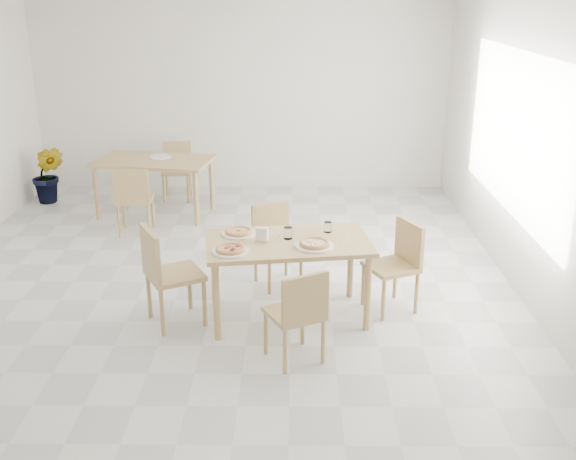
{
  "coord_description": "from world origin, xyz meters",
  "views": [
    {
      "loc": [
        0.78,
        -6.35,
        2.88
      ],
      "look_at": [
        0.73,
        -0.76,
        0.85
      ],
      "focal_mm": 42.0,
      "sensor_mm": 36.0,
      "label": 1
    }
  ],
  "objects_px": {
    "napkin_holder": "(262,235)",
    "chair_back_n": "(177,166)",
    "chair_back_s": "(134,196)",
    "plate_margherita": "(239,234)",
    "pizza_pepperoni": "(230,249)",
    "chair_east": "(398,259)",
    "plate_mushroom": "(314,246)",
    "plate_empty": "(160,157)",
    "tumbler_b": "(288,233)",
    "chair_west": "(165,269)",
    "pizza_margherita": "(239,231)",
    "second_table": "(154,166)",
    "chair_north": "(275,238)",
    "main_table": "(288,250)",
    "pizza_mushroom": "(314,243)",
    "plate_pepperoni": "(230,251)",
    "tumbler_a": "(328,227)",
    "potted_plant": "(48,175)",
    "chair_south": "(299,311)"
  },
  "relations": [
    {
      "from": "napkin_holder",
      "to": "chair_back_n",
      "type": "xyz_separation_m",
      "value": [
        -1.39,
        3.73,
        -0.35
      ]
    },
    {
      "from": "chair_back_s",
      "to": "chair_back_n",
      "type": "distance_m",
      "value": 1.56
    },
    {
      "from": "pizza_mushroom",
      "to": "napkin_holder",
      "type": "distance_m",
      "value": 0.48
    },
    {
      "from": "plate_margherita",
      "to": "chair_back_n",
      "type": "distance_m",
      "value": 3.76
    },
    {
      "from": "tumbler_a",
      "to": "napkin_holder",
      "type": "xyz_separation_m",
      "value": [
        -0.59,
        -0.25,
        0.01
      ]
    },
    {
      "from": "chair_north",
      "to": "pizza_pepperoni",
      "type": "height_order",
      "value": "chair_north"
    },
    {
      "from": "main_table",
      "to": "chair_east",
      "type": "xyz_separation_m",
      "value": [
        1.02,
        0.2,
        -0.17
      ]
    },
    {
      "from": "plate_margherita",
      "to": "potted_plant",
      "type": "relative_size",
      "value": 0.39
    },
    {
      "from": "pizza_mushroom",
      "to": "chair_back_n",
      "type": "height_order",
      "value": "chair_back_n"
    },
    {
      "from": "plate_mushroom",
      "to": "tumbler_b",
      "type": "bearing_deg",
      "value": 139.24
    },
    {
      "from": "main_table",
      "to": "chair_back_s",
      "type": "relative_size",
      "value": 1.84
    },
    {
      "from": "plate_empty",
      "to": "chair_north",
      "type": "bearing_deg",
      "value": -55.43
    },
    {
      "from": "chair_west",
      "to": "plate_empty",
      "type": "bearing_deg",
      "value": -16.87
    },
    {
      "from": "chair_south",
      "to": "chair_back_n",
      "type": "relative_size",
      "value": 1.01
    },
    {
      "from": "potted_plant",
      "to": "chair_back_s",
      "type": "bearing_deg",
      "value": -40.71
    },
    {
      "from": "chair_back_n",
      "to": "chair_back_s",
      "type": "bearing_deg",
      "value": -102.7
    },
    {
      "from": "chair_north",
      "to": "tumbler_b",
      "type": "xyz_separation_m",
      "value": [
        0.14,
        -0.73,
        0.33
      ]
    },
    {
      "from": "tumbler_b",
      "to": "plate_mushroom",
      "type": "bearing_deg",
      "value": -40.76
    },
    {
      "from": "chair_east",
      "to": "pizza_pepperoni",
      "type": "bearing_deg",
      "value": -97.14
    },
    {
      "from": "potted_plant",
      "to": "plate_empty",
      "type": "bearing_deg",
      "value": -13.09
    },
    {
      "from": "napkin_holder",
      "to": "chair_south",
      "type": "bearing_deg",
      "value": -54.46
    },
    {
      "from": "pizza_margherita",
      "to": "chair_north",
      "type": "bearing_deg",
      "value": 63.88
    },
    {
      "from": "tumbler_b",
      "to": "plate_empty",
      "type": "height_order",
      "value": "tumbler_b"
    },
    {
      "from": "plate_mushroom",
      "to": "tumbler_b",
      "type": "distance_m",
      "value": 0.31
    },
    {
      "from": "tumbler_a",
      "to": "chair_back_s",
      "type": "height_order",
      "value": "chair_back_s"
    },
    {
      "from": "plate_mushroom",
      "to": "pizza_pepperoni",
      "type": "bearing_deg",
      "value": -169.03
    },
    {
      "from": "chair_back_s",
      "to": "chair_east",
      "type": "bearing_deg",
      "value": 142.18
    },
    {
      "from": "plate_margherita",
      "to": "pizza_pepperoni",
      "type": "bearing_deg",
      "value": -94.67
    },
    {
      "from": "plate_pepperoni",
      "to": "main_table",
      "type": "bearing_deg",
      "value": 30.01
    },
    {
      "from": "chair_west",
      "to": "pizza_pepperoni",
      "type": "relative_size",
      "value": 3.05
    },
    {
      "from": "main_table",
      "to": "plate_margherita",
      "type": "xyz_separation_m",
      "value": [
        -0.45,
        0.15,
        0.09
      ]
    },
    {
      "from": "main_table",
      "to": "pizza_margherita",
      "type": "relative_size",
      "value": 4.95
    },
    {
      "from": "chair_east",
      "to": "plate_margherita",
      "type": "relative_size",
      "value": 2.72
    },
    {
      "from": "plate_mushroom",
      "to": "chair_east",
      "type": "bearing_deg",
      "value": 23.57
    },
    {
      "from": "napkin_holder",
      "to": "chair_back_n",
      "type": "height_order",
      "value": "napkin_holder"
    },
    {
      "from": "pizza_mushroom",
      "to": "chair_back_s",
      "type": "distance_m",
      "value": 3.15
    },
    {
      "from": "chair_north",
      "to": "tumbler_b",
      "type": "distance_m",
      "value": 0.81
    },
    {
      "from": "tumbler_b",
      "to": "chair_south",
      "type": "bearing_deg",
      "value": -83.88
    },
    {
      "from": "chair_east",
      "to": "tumbler_b",
      "type": "distance_m",
      "value": 1.08
    },
    {
      "from": "chair_west",
      "to": "chair_back_s",
      "type": "distance_m",
      "value": 2.46
    },
    {
      "from": "plate_mushroom",
      "to": "napkin_holder",
      "type": "distance_m",
      "value": 0.48
    },
    {
      "from": "plate_pepperoni",
      "to": "chair_back_n",
      "type": "xyz_separation_m",
      "value": [
        -1.13,
        3.99,
        -0.29
      ]
    },
    {
      "from": "pizza_pepperoni",
      "to": "potted_plant",
      "type": "xyz_separation_m",
      "value": [
        -2.89,
        3.73,
        -0.38
      ]
    },
    {
      "from": "chair_north",
      "to": "tumbler_b",
      "type": "relative_size",
      "value": 7.83
    },
    {
      "from": "napkin_holder",
      "to": "second_table",
      "type": "bearing_deg",
      "value": 130.97
    },
    {
      "from": "pizza_mushroom",
      "to": "second_table",
      "type": "height_order",
      "value": "pizza_mushroom"
    },
    {
      "from": "pizza_pepperoni",
      "to": "chair_back_s",
      "type": "relative_size",
      "value": 0.36
    },
    {
      "from": "pizza_margherita",
      "to": "tumbler_a",
      "type": "height_order",
      "value": "tumbler_a"
    },
    {
      "from": "plate_mushroom",
      "to": "plate_empty",
      "type": "height_order",
      "value": "same"
    },
    {
      "from": "pizza_margherita",
      "to": "second_table",
      "type": "bearing_deg",
      "value": 115.46
    }
  ]
}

